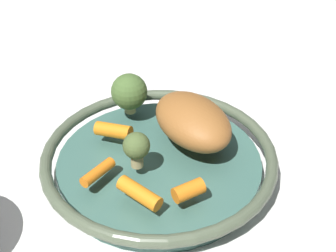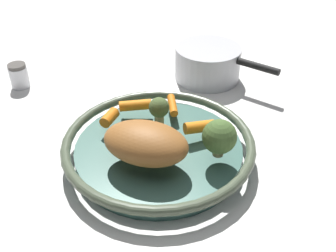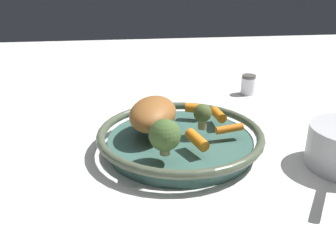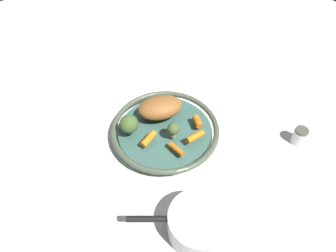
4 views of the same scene
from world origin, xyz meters
The scene contains 11 objects.
ground_plane centered at (0.00, 0.00, 0.00)m, with size 2.55×2.55×0.00m, color silver.
serving_bowl centered at (0.00, 0.00, 0.03)m, with size 0.35×0.35×0.05m.
roast_chicken_piece centered at (-0.02, -0.05, 0.08)m, with size 0.14×0.09×0.06m, color #9A5E2C.
baby_carrot_left centered at (-0.05, 0.09, 0.06)m, with size 0.02×0.02×0.06m, color orange.
baby_carrot_back centered at (0.07, 0.02, 0.06)m, with size 0.02×0.02×0.06m, color orange.
baby_carrot_center centered at (-0.09, 0.05, 0.06)m, with size 0.02×0.02×0.04m, color orange.
baby_carrot_near_rim centered at (0.02, 0.10, 0.05)m, with size 0.02×0.02×0.06m, color orange.
broccoli_floret_large centered at (0.10, -0.04, 0.08)m, with size 0.06×0.06×0.07m.
broccoli_floret_small centered at (0.00, 0.05, 0.08)m, with size 0.04×0.04×0.05m.
salt_shaker centered at (-0.34, 0.26, 0.03)m, with size 0.04×0.04×0.06m.
saucepan centered at (0.11, 0.31, 0.04)m, with size 0.23×0.19×0.08m.
Camera 4 is at (0.35, 0.53, 0.78)m, focal length 32.24 mm.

